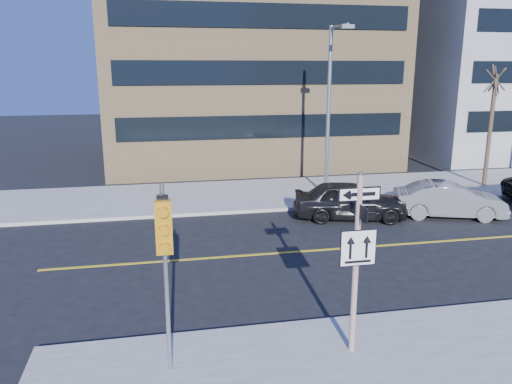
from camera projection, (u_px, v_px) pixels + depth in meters
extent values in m
plane|color=black|center=(317.00, 305.00, 13.57)|extent=(120.00, 120.00, 0.00)
cylinder|color=silver|center=(356.00, 266.00, 10.67)|extent=(0.13, 0.13, 4.00)
cylinder|color=gray|center=(360.00, 174.00, 10.18)|extent=(0.10, 0.10, 0.06)
cube|color=black|center=(359.00, 194.00, 10.28)|extent=(0.92, 0.03, 0.30)
cube|color=black|center=(359.00, 210.00, 10.37)|extent=(0.03, 0.92, 0.30)
cube|color=white|center=(358.00, 248.00, 10.48)|extent=(0.80, 0.03, 0.80)
cylinder|color=gray|center=(166.00, 281.00, 9.92)|extent=(0.09, 0.09, 4.00)
cube|color=#C78612|center=(164.00, 227.00, 9.44)|extent=(0.32, 0.22, 1.05)
sphere|color=#8C0705|center=(163.00, 211.00, 9.24)|extent=(0.17, 0.17, 0.17)
sphere|color=black|center=(164.00, 229.00, 9.32)|extent=(0.17, 0.17, 0.17)
sphere|color=black|center=(165.00, 247.00, 9.41)|extent=(0.17, 0.17, 0.17)
imported|color=black|center=(350.00, 200.00, 21.13)|extent=(2.94, 5.07, 1.62)
imported|color=slate|center=(449.00, 200.00, 21.37)|extent=(2.93, 4.84, 1.51)
cylinder|color=gray|center=(328.00, 113.00, 23.78)|extent=(0.18, 0.18, 8.00)
cylinder|color=gray|center=(339.00, 26.00, 21.88)|extent=(0.10, 2.20, 0.10)
cube|color=gray|center=(347.00, 26.00, 20.95)|extent=(0.55, 0.30, 0.16)
cylinder|color=#3E3124|center=(490.00, 131.00, 26.02)|extent=(0.22, 0.22, 5.80)
cube|color=tan|center=(239.00, 28.00, 35.55)|extent=(18.00, 18.00, 18.00)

